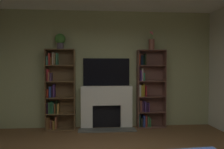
# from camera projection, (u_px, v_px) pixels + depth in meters

# --- Properties ---
(wall_back_accent) EXTENTS (5.45, 0.06, 2.88)m
(wall_back_accent) POSITION_uv_depth(u_px,v_px,m) (106.00, 69.00, 5.47)
(wall_back_accent) COLOR #A0A976
(wall_back_accent) RESTS_ON ground_plane
(fireplace) EXTENTS (1.35, 0.51, 1.03)m
(fireplace) POSITION_uv_depth(u_px,v_px,m) (107.00, 106.00, 5.36)
(fireplace) COLOR white
(fireplace) RESTS_ON ground_plane
(tv) EXTENTS (1.14, 0.06, 0.68)m
(tv) POSITION_uv_depth(u_px,v_px,m) (106.00, 72.00, 5.41)
(tv) COLOR black
(tv) RESTS_ON fireplace
(bookshelf_left) EXTENTS (0.69, 0.30, 1.92)m
(bookshelf_left) POSITION_uv_depth(u_px,v_px,m) (57.00, 91.00, 5.25)
(bookshelf_left) COLOR brown
(bookshelf_left) RESTS_ON ground_plane
(bookshelf_right) EXTENTS (0.69, 0.27, 1.92)m
(bookshelf_right) POSITION_uv_depth(u_px,v_px,m) (148.00, 91.00, 5.44)
(bookshelf_right) COLOR brown
(bookshelf_right) RESTS_ON ground_plane
(potted_plant) EXTENTS (0.25, 0.25, 0.37)m
(potted_plant) POSITION_uv_depth(u_px,v_px,m) (60.00, 40.00, 5.18)
(potted_plant) COLOR #564B5B
(potted_plant) RESTS_ON bookshelf_left
(vase_with_flowers) EXTENTS (0.14, 0.14, 0.46)m
(vase_with_flowers) POSITION_uv_depth(u_px,v_px,m) (152.00, 44.00, 5.36)
(vase_with_flowers) COLOR brown
(vase_with_flowers) RESTS_ON bookshelf_right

